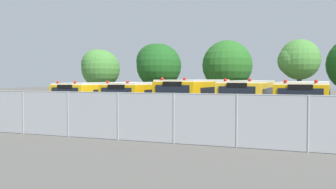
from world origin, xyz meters
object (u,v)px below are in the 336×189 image
school_bus_1 (147,98)px  tree_0 (99,68)px  school_bus_3 (249,99)px  tree_1 (157,64)px  school_bus_2 (197,97)px  school_bus_0 (105,97)px  tree_3 (298,60)px  school_bus_4 (306,100)px  tree_2 (228,65)px

school_bus_1 → tree_0: size_ratio=1.73×
school_bus_1 → school_bus_3: 7.05m
school_bus_3 → tree_1: size_ratio=1.57×
school_bus_2 → tree_1: (-6.53, 8.53, 2.56)m
school_bus_0 → tree_0: size_ratio=1.76×
tree_1 → tree_3: tree_1 is taller
school_bus_2 → tree_1: size_ratio=1.61×
tree_1 → school_bus_2: bearing=-52.6°
school_bus_3 → tree_0: bearing=-28.5°
tree_0 → tree_3: tree_3 is taller
school_bus_2 → school_bus_4: 6.86m
tree_2 → tree_1: bearing=-162.6°
tree_2 → tree_3: bearing=-21.3°
school_bus_0 → tree_0: bearing=-55.6°
school_bus_0 → tree_2: (6.80, 10.30, 2.58)m
school_bus_0 → tree_3: tree_3 is taller
school_bus_0 → tree_1: bearing=-93.6°
school_bus_0 → tree_3: (13.03, 7.87, 2.83)m
tree_3 → school_bus_3: bearing=-107.3°
school_bus_2 → tree_2: tree_2 is taller
school_bus_0 → tree_0: 10.22m
school_bus_2 → tree_2: size_ratio=1.55×
school_bus_0 → school_bus_3: (10.57, -0.03, 0.08)m
school_bus_1 → tree_0: 12.63m
school_bus_0 → school_bus_1: size_ratio=1.02×
school_bus_0 → school_bus_3: size_ratio=1.05×
school_bus_4 → tree_0: bearing=-22.0°
school_bus_0 → school_bus_2: (7.13, -0.17, 0.11)m
school_bus_4 → tree_1: 16.07m
tree_3 → school_bus_0: bearing=-148.9°
school_bus_0 → school_bus_4: size_ratio=0.91×
school_bus_1 → tree_0: tree_0 is taller
school_bus_3 → tree_2: size_ratio=1.51×
school_bus_1 → tree_1: (-2.92, 8.59, 2.66)m
school_bus_2 → school_bus_4: size_ratio=0.89×
tree_1 → tree_2: (6.20, 1.94, -0.09)m
school_bus_4 → tree_0: (-19.53, 8.36, 2.40)m
school_bus_0 → school_bus_2: school_bus_2 is taller
tree_3 → tree_0: bearing=178.9°
school_bus_4 → school_bus_2: bearing=1.6°
school_bus_3 → tree_1: (-9.97, 8.39, 2.59)m
tree_1 → tree_2: tree_2 is taller
school_bus_0 → tree_3: bearing=-148.3°
school_bus_2 → tree_0: tree_0 is taller
school_bus_4 → tree_3: size_ratio=1.85×
school_bus_3 → tree_0: (-16.11, 8.27, 2.37)m
school_bus_0 → tree_2: 12.61m
school_bus_1 → tree_1: bearing=-72.8°
tree_2 → tree_3: tree_2 is taller
school_bus_2 → tree_3: tree_3 is taller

